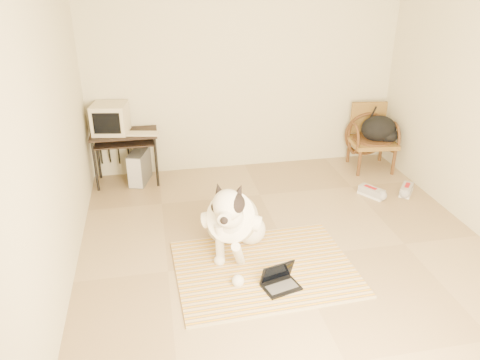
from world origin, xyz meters
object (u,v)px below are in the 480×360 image
object	(u,v)px
backpack	(380,130)
computer_desk	(125,140)
dog	(234,220)
rattan_chair	(371,137)
laptop	(280,281)
crt_monitor	(110,118)
pc_tower	(140,167)

from	to	relation	value
backpack	computer_desk	bearing A→B (deg)	176.54
dog	rattan_chair	bearing A→B (deg)	37.52
dog	backpack	xyz separation A→B (m)	(2.24, 1.59, 0.20)
laptop	crt_monitor	world-z (taller)	crt_monitor
computer_desk	backpack	size ratio (longest dim) A/B	1.66
computer_desk	laptop	bearing A→B (deg)	-61.29
computer_desk	backpack	bearing A→B (deg)	-3.46
dog	rattan_chair	xyz separation A→B (m)	(2.17, 1.67, 0.08)
computer_desk	pc_tower	bearing A→B (deg)	-5.62
rattan_chair	backpack	xyz separation A→B (m)	(0.07, -0.08, 0.12)
computer_desk	crt_monitor	distance (m)	0.31
laptop	pc_tower	xyz separation A→B (m)	(-1.17, 2.39, 0.13)
rattan_chair	laptop	bearing A→B (deg)	-129.49
rattan_chair	backpack	bearing A→B (deg)	-47.32
pc_tower	crt_monitor	bearing A→B (deg)	168.80
laptop	crt_monitor	xyz separation A→B (m)	(-1.46, 2.45, 0.77)
laptop	rattan_chair	bearing A→B (deg)	50.51
computer_desk	dog	bearing A→B (deg)	-60.06
dog	laptop	xyz separation A→B (m)	(0.29, -0.62, -0.28)
computer_desk	backpack	distance (m)	3.28
laptop	crt_monitor	distance (m)	2.95
dog	crt_monitor	world-z (taller)	crt_monitor
dog	backpack	size ratio (longest dim) A/B	2.51
laptop	computer_desk	world-z (taller)	computer_desk
computer_desk	pc_tower	world-z (taller)	computer_desk
laptop	rattan_chair	xyz separation A→B (m)	(1.88, 2.28, 0.35)
pc_tower	rattan_chair	bearing A→B (deg)	-1.96
laptop	backpack	size ratio (longest dim) A/B	0.74
computer_desk	pc_tower	size ratio (longest dim) A/B	1.69
laptop	computer_desk	size ratio (longest dim) A/B	0.45
rattan_chair	computer_desk	bearing A→B (deg)	177.88
laptop	computer_desk	distance (m)	2.78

